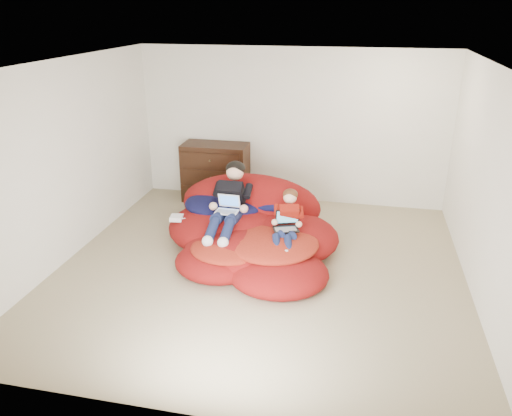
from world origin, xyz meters
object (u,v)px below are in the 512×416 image
Objects in this scene: beanbag_pile at (250,230)px; laptop_white at (228,207)px; laptop_black at (287,224)px; older_boy at (230,199)px; dresser at (216,172)px; younger_boy at (287,219)px.

beanbag_pile reaches higher than laptop_white.
beanbag_pile reaches higher than laptop_black.
older_boy is 0.13m from laptop_white.
older_boy is at bearing 90.00° from laptop_white.
dresser is 2.95× the size of laptop_black.
older_boy is 0.85m from younger_boy.
beanbag_pile is 0.47m from laptop_white.
younger_boy is 0.82m from laptop_white.
dresser is 1.85m from older_boy.
dresser is 2.50m from laptop_black.
dresser is at bearing 127.19° from laptop_black.
dresser reaches higher than laptop_white.
beanbag_pile is 1.95× the size of older_boy.
laptop_white is (0.00, -0.10, -0.07)m from older_boy.
beanbag_pile is at bearing 154.83° from younger_boy.
younger_boy is at bearing -25.17° from beanbag_pile.
beanbag_pile is at bearing 151.04° from laptop_black.
laptop_black is at bearing -52.81° from dresser.
beanbag_pile is 8.10× the size of laptop_white.
dresser is 2.47m from younger_boy.
beanbag_pile is 0.51m from older_boy.
younger_boy is at bearing -10.02° from laptop_white.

